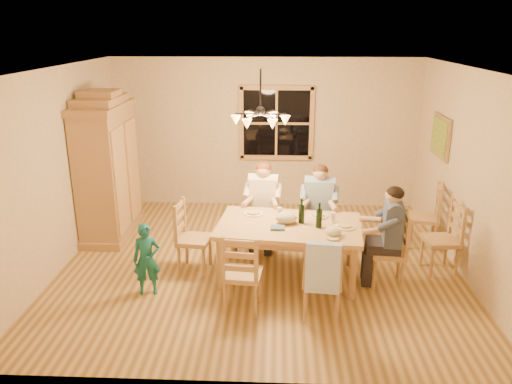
{
  "coord_description": "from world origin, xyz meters",
  "views": [
    {
      "loc": [
        0.22,
        -6.41,
        3.21
      ],
      "look_at": [
        -0.06,
        0.1,
        1.03
      ],
      "focal_mm": 35.0,
      "sensor_mm": 36.0,
      "label": 1
    }
  ],
  "objects_px": {
    "chair_near_left": "(243,285)",
    "chair_spare_front": "(439,251)",
    "armoire": "(108,171)",
    "chandelier": "(260,118)",
    "chair_spare_back": "(422,227)",
    "adult_plaid_man": "(319,198)",
    "chair_near_right": "(322,291)",
    "chair_end_right": "(388,262)",
    "chair_far_left": "(263,229)",
    "wine_bottle_b": "(319,215)",
    "dining_table": "(289,231)",
    "adult_woman": "(263,195)",
    "chair_end_left": "(195,250)",
    "child": "(147,259)",
    "chair_far_right": "(318,232)",
    "adult_slate_man": "(391,224)",
    "wine_bottle_a": "(302,211)"
  },
  "relations": [
    {
      "from": "armoire",
      "to": "chair_near_left",
      "type": "xyz_separation_m",
      "value": [
        2.26,
        -2.17,
        -0.75
      ]
    },
    {
      "from": "dining_table",
      "to": "chair_far_right",
      "type": "relative_size",
      "value": 1.98
    },
    {
      "from": "child",
      "to": "adult_woman",
      "type": "bearing_deg",
      "value": 35.08
    },
    {
      "from": "chair_near_right",
      "to": "chair_end_right",
      "type": "height_order",
      "value": "same"
    },
    {
      "from": "chair_far_right",
      "to": "chair_spare_front",
      "type": "bearing_deg",
      "value": 166.37
    },
    {
      "from": "adult_slate_man",
      "to": "chair_spare_back",
      "type": "bearing_deg",
      "value": -26.05
    },
    {
      "from": "chandelier",
      "to": "chair_spare_back",
      "type": "bearing_deg",
      "value": 16.5
    },
    {
      "from": "adult_plaid_man",
      "to": "adult_slate_man",
      "type": "height_order",
      "value": "same"
    },
    {
      "from": "wine_bottle_b",
      "to": "child",
      "type": "distance_m",
      "value": 2.23
    },
    {
      "from": "chandelier",
      "to": "dining_table",
      "type": "height_order",
      "value": "chandelier"
    },
    {
      "from": "dining_table",
      "to": "chair_far_right",
      "type": "height_order",
      "value": "chair_far_right"
    },
    {
      "from": "dining_table",
      "to": "chair_near_right",
      "type": "bearing_deg",
      "value": -68.23
    },
    {
      "from": "adult_plaid_man",
      "to": "chair_near_left",
      "type": "bearing_deg",
      "value": 64.8
    },
    {
      "from": "chair_near_right",
      "to": "child",
      "type": "xyz_separation_m",
      "value": [
        -2.13,
        0.41,
        0.16
      ]
    },
    {
      "from": "chair_near_right",
      "to": "chair_end_right",
      "type": "xyz_separation_m",
      "value": [
        0.91,
        0.78,
        0.0
      ]
    },
    {
      "from": "chair_end_right",
      "to": "wine_bottle_b",
      "type": "height_order",
      "value": "wine_bottle_b"
    },
    {
      "from": "chair_far_left",
      "to": "adult_plaid_man",
      "type": "bearing_deg",
      "value": 180.0
    },
    {
      "from": "chair_spare_back",
      "to": "chair_near_right",
      "type": "bearing_deg",
      "value": 151.98
    },
    {
      "from": "chair_spare_front",
      "to": "chair_spare_back",
      "type": "distance_m",
      "value": 0.85
    },
    {
      "from": "armoire",
      "to": "chair_spare_back",
      "type": "bearing_deg",
      "value": -2.87
    },
    {
      "from": "chair_far_right",
      "to": "wine_bottle_b",
      "type": "bearing_deg",
      "value": 91.41
    },
    {
      "from": "adult_slate_man",
      "to": "dining_table",
      "type": "bearing_deg",
      "value": 90.0
    },
    {
      "from": "adult_plaid_man",
      "to": "chair_spare_back",
      "type": "bearing_deg",
      "value": -164.28
    },
    {
      "from": "armoire",
      "to": "child",
      "type": "relative_size",
      "value": 2.49
    },
    {
      "from": "chair_end_left",
      "to": "chair_spare_front",
      "type": "relative_size",
      "value": 1.0
    },
    {
      "from": "chandelier",
      "to": "adult_slate_man",
      "type": "height_order",
      "value": "chandelier"
    },
    {
      "from": "chair_near_left",
      "to": "adult_slate_man",
      "type": "distance_m",
      "value": 2.03
    },
    {
      "from": "chair_near_right",
      "to": "child",
      "type": "distance_m",
      "value": 2.18
    },
    {
      "from": "dining_table",
      "to": "adult_woman",
      "type": "xyz_separation_m",
      "value": [
        -0.37,
        0.92,
        0.18
      ]
    },
    {
      "from": "armoire",
      "to": "chair_near_right",
      "type": "xyz_separation_m",
      "value": [
        3.18,
        -2.27,
        -0.75
      ]
    },
    {
      "from": "chair_far_left",
      "to": "chair_far_right",
      "type": "distance_m",
      "value": 0.82
    },
    {
      "from": "dining_table",
      "to": "chair_far_right",
      "type": "distance_m",
      "value": 1.01
    },
    {
      "from": "dining_table",
      "to": "chair_near_right",
      "type": "distance_m",
      "value": 1.05
    },
    {
      "from": "dining_table",
      "to": "chair_near_left",
      "type": "xyz_separation_m",
      "value": [
        -0.55,
        -0.82,
        -0.36
      ]
    },
    {
      "from": "chair_far_left",
      "to": "chair_spare_back",
      "type": "height_order",
      "value": "same"
    },
    {
      "from": "armoire",
      "to": "chair_near_left",
      "type": "distance_m",
      "value": 3.22
    },
    {
      "from": "chair_far_left",
      "to": "wine_bottle_b",
      "type": "xyz_separation_m",
      "value": [
        0.74,
        -1.01,
        0.62
      ]
    },
    {
      "from": "adult_plaid_man",
      "to": "adult_slate_man",
      "type": "distance_m",
      "value": 1.27
    },
    {
      "from": "adult_plaid_man",
      "to": "child",
      "type": "relative_size",
      "value": 0.94
    },
    {
      "from": "chair_far_right",
      "to": "chair_near_right",
      "type": "bearing_deg",
      "value": 93.37
    },
    {
      "from": "dining_table",
      "to": "chair_far_right",
      "type": "xyz_separation_m",
      "value": [
        0.45,
        0.83,
        -0.36
      ]
    },
    {
      "from": "armoire",
      "to": "adult_plaid_man",
      "type": "relative_size",
      "value": 2.63
    },
    {
      "from": "chandelier",
      "to": "adult_plaid_man",
      "type": "bearing_deg",
      "value": 28.32
    },
    {
      "from": "chair_near_left",
      "to": "chair_end_left",
      "type": "relative_size",
      "value": 1.0
    },
    {
      "from": "armoire",
      "to": "chandelier",
      "type": "bearing_deg",
      "value": -21.84
    },
    {
      "from": "chair_end_left",
      "to": "chair_end_right",
      "type": "bearing_deg",
      "value": 90.0
    },
    {
      "from": "chandelier",
      "to": "adult_slate_man",
      "type": "relative_size",
      "value": 0.88
    },
    {
      "from": "chair_near_left",
      "to": "chair_spare_front",
      "type": "distance_m",
      "value": 2.82
    },
    {
      "from": "armoire",
      "to": "chair_far_left",
      "type": "bearing_deg",
      "value": -9.93
    },
    {
      "from": "wine_bottle_b",
      "to": "wine_bottle_a",
      "type": "bearing_deg",
      "value": 146.66
    }
  ]
}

